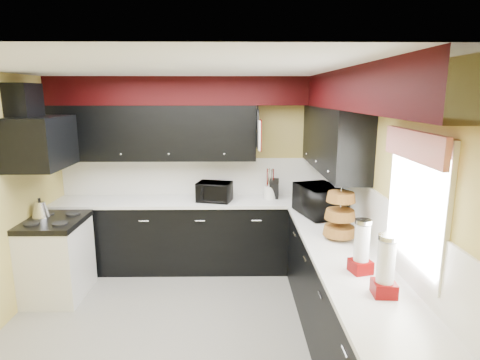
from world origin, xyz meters
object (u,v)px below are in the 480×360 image
at_px(knife_block, 274,189).
at_px(microwave, 320,200).
at_px(kettle, 40,209).
at_px(toaster_oven, 214,192).
at_px(utensil_crock, 270,192).

bearing_deg(knife_block, microwave, -49.92).
xyz_separation_m(microwave, kettle, (-3.17, 0.02, -0.10)).
xyz_separation_m(toaster_oven, microwave, (1.22, -0.61, 0.04)).
relative_size(utensil_crock, knife_block, 0.69).
bearing_deg(knife_block, utensil_crock, -164.24).
relative_size(utensil_crock, kettle, 0.89).
bearing_deg(knife_block, toaster_oven, -162.75).
xyz_separation_m(microwave, knife_block, (-0.44, 0.73, -0.04)).
relative_size(knife_block, kettle, 1.29).
distance_m(toaster_oven, microwave, 1.37).
distance_m(utensil_crock, kettle, 2.76).
height_order(microwave, kettle, microwave).
bearing_deg(utensil_crock, knife_block, 7.05).
height_order(microwave, knife_block, microwave).
xyz_separation_m(toaster_oven, knife_block, (0.78, 0.12, 0.00)).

